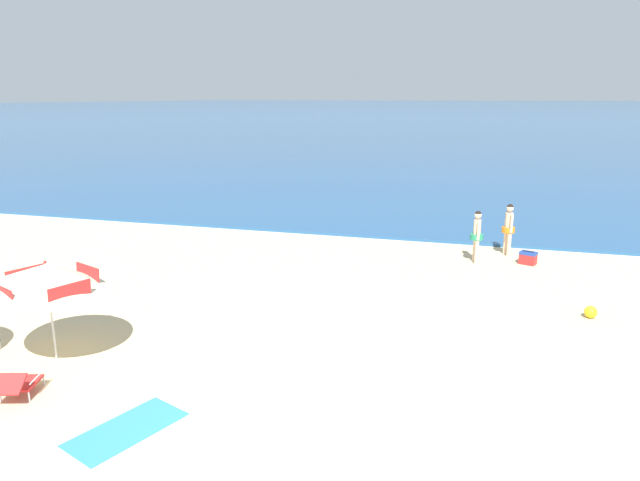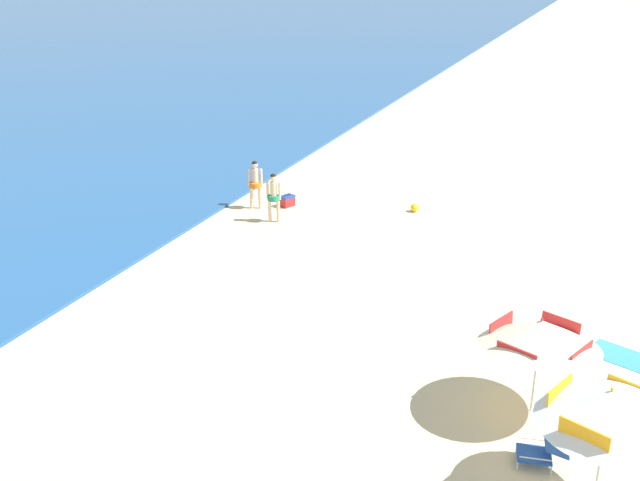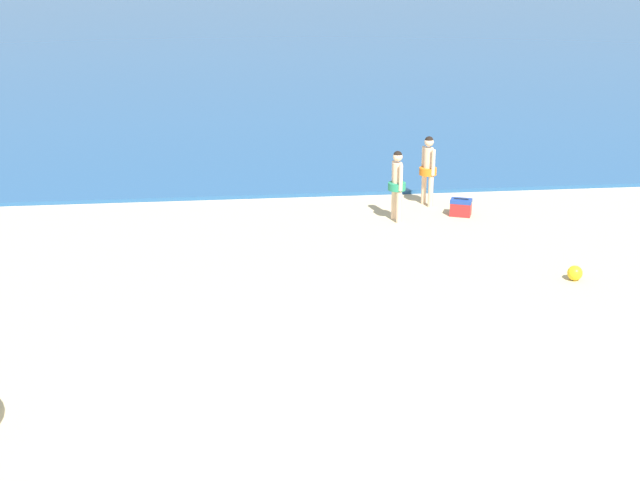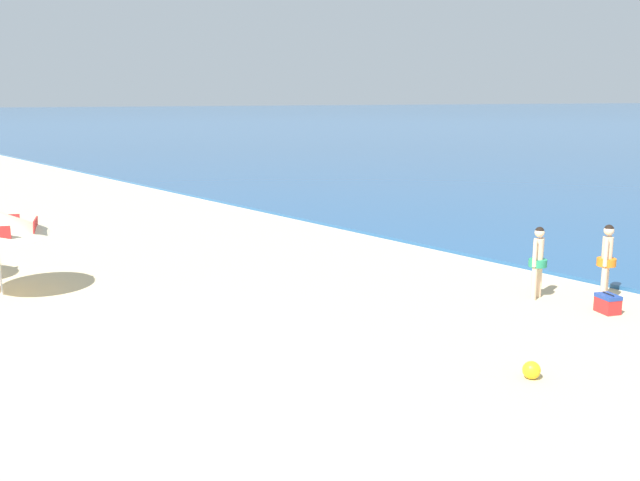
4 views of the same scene
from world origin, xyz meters
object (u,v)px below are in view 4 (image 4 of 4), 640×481
person_standing_near_shore (538,257)px  person_standing_beside (607,256)px  beach_ball (531,370)px  cooler_box (608,304)px

person_standing_near_shore → person_standing_beside: person_standing_beside is taller
person_standing_beside → beach_ball: size_ratio=5.86×
person_standing_near_shore → beach_ball: (2.73, -4.12, -0.82)m
cooler_box → beach_ball: size_ratio=2.00×
person_standing_beside → beach_ball: bearing=-71.8°
person_standing_near_shore → beach_ball: person_standing_near_shore is taller
person_standing_beside → person_standing_near_shore: bearing=-130.0°
person_standing_near_shore → beach_ball: bearing=-56.4°
person_standing_beside → cooler_box: 1.37m
person_standing_near_shore → beach_ball: 5.01m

